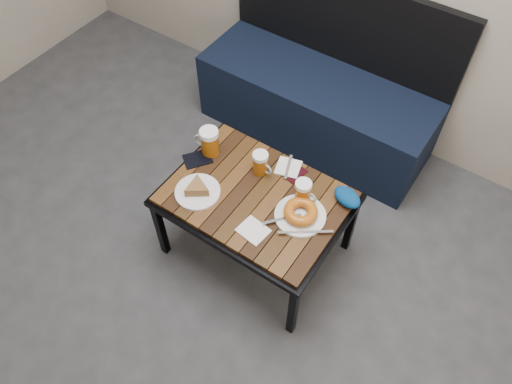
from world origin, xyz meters
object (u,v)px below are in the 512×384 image
Objects in this scene: plate_bagel at (300,213)px; cafe_table at (256,201)px; beer_mug_right at (303,192)px; beer_mug_left at (209,142)px; passport_burgundy at (294,173)px; passport_navy at (198,159)px; beer_mug_centre at (261,163)px; knit_pouch at (347,197)px; plate_pie at (197,190)px; bench at (318,99)px.

cafe_table is at bearing -176.78° from plate_bagel.
cafe_table is 6.93× the size of beer_mug_right.
beer_mug_left reaches higher than cafe_table.
passport_navy is at bearing -144.51° from passport_burgundy.
beer_mug_centre is 0.85× the size of knit_pouch.
plate_pie is at bearing 106.73° from beer_mug_left.
passport_burgundy is 0.78× the size of knit_pouch.
plate_pie is 1.58× the size of passport_navy.
beer_mug_left is 1.23× the size of beer_mug_centre.
beer_mug_right is 0.57× the size of plate_pie.
bench is 12.73× the size of passport_burgundy.
passport_navy is (-0.02, -0.07, -0.07)m from beer_mug_left.
beer_mug_left is 0.51× the size of plate_bagel.
knit_pouch is at bearing 55.93° from plate_bagel.
plate_pie is (-0.23, -0.14, 0.07)m from cafe_table.
beer_mug_right is 0.56m from passport_navy.
bench is 4.89× the size of plate_bagel.
cafe_table is 0.28m from plate_pie.
knit_pouch reaches higher than passport_navy.
beer_mug_right is 0.91× the size of passport_navy.
beer_mug_centre is 0.32m from plate_bagel.
bench is 11.66× the size of beer_mug_centre.
knit_pouch is (0.17, 0.11, -0.03)m from beer_mug_right.
bench is 1.67× the size of cafe_table.
beer_mug_left reaches higher than passport_burgundy.
knit_pouch is at bearing 29.84° from cafe_table.
plate_pie reaches higher than passport_navy.
beer_mug_right is 0.49m from plate_pie.
passport_burgundy is at bearing -70.40° from bench.
beer_mug_right is 0.20m from knit_pouch.
knit_pouch is (0.13, 0.19, 0.00)m from plate_bagel.
beer_mug_left is 0.26m from plate_pie.
bench is 6.61× the size of plate_pie.
passport_navy is at bearing -101.41° from bench.
beer_mug_right reaches higher than beer_mug_centre.
beer_mug_left is 0.10m from passport_navy.
plate_bagel is at bearing 34.89° from passport_navy.
beer_mug_left is 1.10× the size of passport_navy.
bench is 0.96m from cafe_table.
bench reaches higher than knit_pouch.
beer_mug_centre reaches higher than cafe_table.
cafe_table is 0.36m from passport_navy.
bench is at bearing 115.31° from beer_mug_right.
passport_burgundy is (0.14, 0.08, -0.06)m from beer_mug_centre.
cafe_table is at bearing -150.16° from knit_pouch.
cafe_table is at bearing -150.75° from beer_mug_right.
passport_burgundy is (0.44, 0.19, -0.00)m from passport_navy.
plate_bagel is 0.23m from knit_pouch.
beer_mug_left is at bearing 109.69° from passport_navy.
beer_mug_left is 1.34× the size of passport_burgundy.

